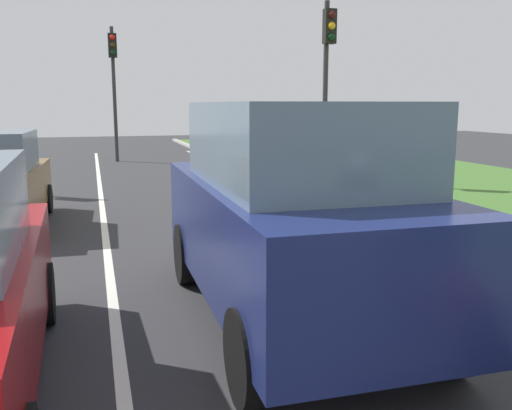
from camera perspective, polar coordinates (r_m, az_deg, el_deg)
name	(u,v)px	position (r m, az deg, el deg)	size (l,w,h in m)	color
ground_plane	(141,220)	(11.19, -11.78, -1.55)	(60.00, 60.00, 0.00)	#2D2D30
lane_line_center	(104,222)	(11.16, -15.36, -1.72)	(0.12, 32.00, 0.01)	silver
lane_line_right_edge	(310,210)	(12.01, 5.59, -0.56)	(0.12, 32.00, 0.01)	silver
grass_verge_right	(500,198)	(14.54, 23.81, 0.62)	(9.00, 48.00, 0.06)	#3D6628
curb_right	(332,207)	(12.19, 7.78, -0.17)	(0.24, 48.00, 0.12)	#9E9B93
car_suv_ahead	(292,212)	(5.70, 3.76, -0.77)	(2.01, 4.52, 2.28)	navy
traffic_light_near_right	(328,62)	(15.67, 7.35, 14.33)	(0.32, 0.50, 5.00)	#2D2D2D
traffic_light_far_median	(113,72)	(22.76, -14.43, 13.11)	(0.32, 0.50, 5.19)	#2D2D2D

